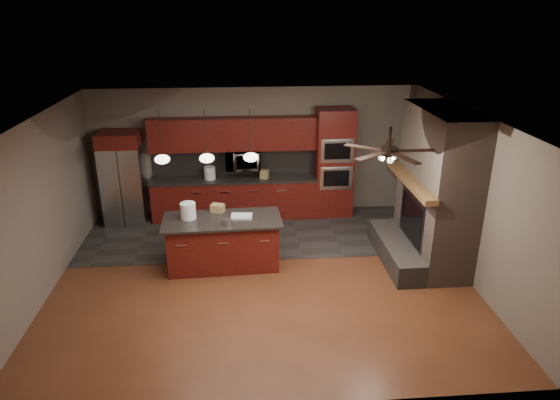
{
  "coord_description": "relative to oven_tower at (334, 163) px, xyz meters",
  "views": [
    {
      "loc": [
        -0.32,
        -7.55,
        4.42
      ],
      "look_at": [
        0.35,
        0.6,
        1.19
      ],
      "focal_mm": 32.0,
      "sensor_mm": 36.0,
      "label": 1
    }
  ],
  "objects": [
    {
      "name": "ceiling",
      "position": [
        -1.7,
        -2.69,
        1.61
      ],
      "size": [
        7.0,
        6.0,
        0.02
      ],
      "primitive_type": "cube",
      "color": "white",
      "rests_on": "back_wall"
    },
    {
      "name": "kitchen_island",
      "position": [
        -2.38,
        -2.22,
        -0.73
      ],
      "size": [
        2.1,
        1.02,
        0.92
      ],
      "rotation": [
        0.0,
        0.0,
        0.04
      ],
      "color": "maroon",
      "rests_on": "ground"
    },
    {
      "name": "oven_tower",
      "position": [
        0.0,
        0.0,
        0.0
      ],
      "size": [
        0.8,
        0.63,
        2.38
      ],
      "color": "maroon",
      "rests_on": "ground"
    },
    {
      "name": "ground",
      "position": [
        -1.7,
        -2.69,
        -1.19
      ],
      "size": [
        7.0,
        7.0,
        0.0
      ],
      "primitive_type": "plane",
      "color": "brown",
      "rests_on": "ground"
    },
    {
      "name": "counter_bucket",
      "position": [
        -2.7,
        0.01,
        -0.15
      ],
      "size": [
        0.32,
        0.32,
        0.27
      ],
      "primitive_type": "cylinder",
      "rotation": [
        0.0,
        0.0,
        -0.39
      ],
      "color": "silver",
      "rests_on": "back_cabinetry"
    },
    {
      "name": "paint_can",
      "position": [
        -2.28,
        -2.48,
        -0.22
      ],
      "size": [
        0.21,
        0.21,
        0.11
      ],
      "primitive_type": "cylinder",
      "rotation": [
        0.0,
        0.0,
        0.43
      ],
      "color": "#A3A2A7",
      "rests_on": "kitchen_island"
    },
    {
      "name": "ceiling_fan",
      "position": [
        0.1,
        -3.49,
        1.27
      ],
      "size": [
        1.27,
        1.33,
        0.41
      ],
      "color": "black",
      "rests_on": "ceiling"
    },
    {
      "name": "left_wall",
      "position": [
        -5.2,
        -2.69,
        0.21
      ],
      "size": [
        0.02,
        6.0,
        2.8
      ],
      "primitive_type": "cube",
      "color": "#6D6357",
      "rests_on": "ground"
    },
    {
      "name": "pendant_left",
      "position": [
        -3.35,
        -1.99,
        0.77
      ],
      "size": [
        0.26,
        0.26,
        0.92
      ],
      "color": "black",
      "rests_on": "ceiling"
    },
    {
      "name": "paint_tray",
      "position": [
        -2.04,
        -2.17,
        -0.25
      ],
      "size": [
        0.39,
        0.29,
        0.04
      ],
      "primitive_type": "cube",
      "rotation": [
        0.0,
        0.0,
        -0.08
      ],
      "color": "silver",
      "rests_on": "kitchen_island"
    },
    {
      "name": "white_bucket",
      "position": [
        -2.96,
        -2.15,
        -0.13
      ],
      "size": [
        0.32,
        0.32,
        0.29
      ],
      "primitive_type": "cylinder",
      "rotation": [
        0.0,
        0.0,
        0.23
      ],
      "color": "white",
      "rests_on": "kitchen_island"
    },
    {
      "name": "cardboard_box",
      "position": [
        -2.47,
        -1.89,
        -0.2
      ],
      "size": [
        0.27,
        0.23,
        0.14
      ],
      "primitive_type": "cube",
      "rotation": [
        0.0,
        0.0,
        -0.36
      ],
      "color": "#A18053",
      "rests_on": "kitchen_island"
    },
    {
      "name": "back_cabinetry",
      "position": [
        -2.18,
        0.05,
        -0.3
      ],
      "size": [
        3.59,
        0.64,
        2.2
      ],
      "color": "maroon",
      "rests_on": "ground"
    },
    {
      "name": "pendant_right",
      "position": [
        -1.85,
        -1.99,
        0.77
      ],
      "size": [
        0.26,
        0.26,
        0.92
      ],
      "color": "black",
      "rests_on": "ceiling"
    },
    {
      "name": "refrigerator",
      "position": [
        -4.5,
        -0.07,
        -0.2
      ],
      "size": [
        0.85,
        0.75,
        1.99
      ],
      "color": "silver",
      "rests_on": "ground"
    },
    {
      "name": "slate_tile_patch",
      "position": [
        -1.7,
        -0.89,
        -1.19
      ],
      "size": [
        7.0,
        2.4,
        0.01
      ],
      "primitive_type": "cube",
      "color": "#312E2C",
      "rests_on": "ground"
    },
    {
      "name": "counter_box",
      "position": [
        -1.52,
        -0.04,
        -0.2
      ],
      "size": [
        0.21,
        0.19,
        0.19
      ],
      "primitive_type": "cube",
      "rotation": [
        0.0,
        0.0,
        -0.38
      ],
      "color": "#9F8552",
      "rests_on": "back_cabinetry"
    },
    {
      "name": "pendant_center",
      "position": [
        -2.6,
        -1.99,
        0.77
      ],
      "size": [
        0.26,
        0.26,
        0.92
      ],
      "color": "black",
      "rests_on": "ceiling"
    },
    {
      "name": "back_wall",
      "position": [
        -1.7,
        0.31,
        0.21
      ],
      "size": [
        7.0,
        0.02,
        2.8
      ],
      "primitive_type": "cube",
      "color": "#6D6357",
      "rests_on": "ground"
    },
    {
      "name": "fireplace_column",
      "position": [
        1.34,
        -2.29,
        0.11
      ],
      "size": [
        1.3,
        2.1,
        2.8
      ],
      "color": "brown",
      "rests_on": "ground"
    },
    {
      "name": "microwave",
      "position": [
        -1.98,
        0.06,
        0.11
      ],
      "size": [
        0.73,
        0.41,
        0.5
      ],
      "primitive_type": "imported",
      "color": "silver",
      "rests_on": "back_cabinetry"
    },
    {
      "name": "right_wall",
      "position": [
        1.8,
        -2.69,
        0.21
      ],
      "size": [
        0.02,
        6.0,
        2.8
      ],
      "primitive_type": "cube",
      "color": "#6D6357",
      "rests_on": "ground"
    }
  ]
}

